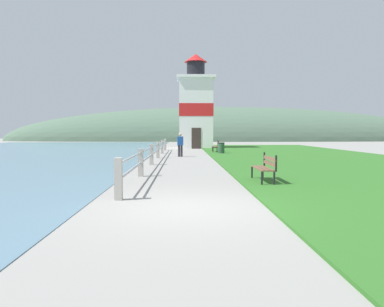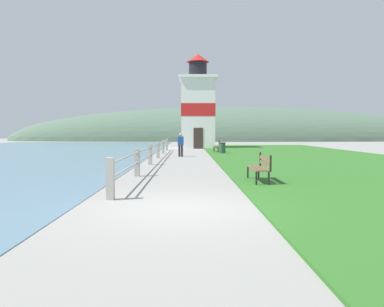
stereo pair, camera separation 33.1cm
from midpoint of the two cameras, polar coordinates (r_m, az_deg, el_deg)
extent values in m
plane|color=gray|center=(8.14, -1.18, -8.31)|extent=(160.00, 160.00, 0.00)
cube|color=#2D6623|center=(23.79, 18.17, -0.69)|extent=(12.00, 43.52, 0.06)
cube|color=#A8A399|center=(9.20, -11.34, -3.79)|extent=(0.18, 0.18, 1.02)
cube|color=#A8A399|center=(13.85, -7.68, -1.37)|extent=(0.18, 0.18, 1.02)
cube|color=#A8A399|center=(18.55, -5.88, -0.16)|extent=(0.18, 0.18, 1.02)
cube|color=#A8A399|center=(23.26, -4.80, 0.56)|extent=(0.18, 0.18, 1.02)
cube|color=#A8A399|center=(27.97, -4.08, 1.03)|extent=(0.18, 0.18, 1.02)
cube|color=#A8A399|center=(32.69, -3.58, 1.37)|extent=(0.18, 0.18, 1.02)
cylinder|color=#B2B2B7|center=(20.88, -5.28, 1.22)|extent=(0.06, 23.66, 0.06)
cylinder|color=#B2B2B7|center=(20.90, -5.28, 0.24)|extent=(0.06, 23.66, 0.06)
cube|color=brown|center=(12.12, 10.06, -2.25)|extent=(0.12, 1.69, 0.04)
cube|color=brown|center=(12.15, 10.74, -2.25)|extent=(0.12, 1.69, 0.04)
cube|color=brown|center=(12.18, 11.42, -2.24)|extent=(0.12, 1.69, 0.04)
cube|color=brown|center=(12.17, 11.84, -0.75)|extent=(0.06, 1.69, 0.11)
cube|color=brown|center=(12.18, 11.83, -1.49)|extent=(0.06, 1.69, 0.11)
cube|color=black|center=(11.34, 10.61, -3.89)|extent=(0.05, 0.05, 0.45)
cube|color=black|center=(12.94, 9.23, -2.98)|extent=(0.05, 0.05, 0.45)
cube|color=black|center=(11.42, 12.43, -3.86)|extent=(0.05, 0.05, 0.45)
cube|color=black|center=(13.01, 10.84, -2.96)|extent=(0.05, 0.05, 0.45)
cube|color=black|center=(11.38, 12.70, -1.51)|extent=(0.05, 0.05, 0.49)
cube|color=black|center=(12.98, 11.07, -0.90)|extent=(0.05, 0.05, 0.49)
cube|color=brown|center=(29.56, 3.76, 1.08)|extent=(0.20, 1.79, 0.04)
cube|color=brown|center=(29.57, 4.05, 1.08)|extent=(0.20, 1.79, 0.04)
cube|color=brown|center=(29.57, 4.33, 1.08)|extent=(0.20, 1.79, 0.04)
cube|color=brown|center=(29.56, 4.50, 1.70)|extent=(0.14, 1.79, 0.11)
cube|color=brown|center=(29.57, 4.50, 1.39)|extent=(0.14, 1.79, 0.11)
cube|color=black|center=(28.70, 3.73, 0.53)|extent=(0.05, 0.05, 0.45)
cube|color=black|center=(30.44, 3.64, 0.69)|extent=(0.05, 0.05, 0.45)
cube|color=black|center=(28.72, 4.47, 0.52)|extent=(0.05, 0.05, 0.45)
cube|color=black|center=(30.45, 4.34, 0.69)|extent=(0.05, 0.05, 0.45)
cube|color=black|center=(28.70, 4.57, 1.46)|extent=(0.05, 0.05, 0.49)
cube|color=black|center=(30.43, 4.44, 1.57)|extent=(0.05, 0.05, 0.49)
cube|color=white|center=(37.40, 1.15, 6.05)|extent=(3.25, 3.25, 6.79)
cube|color=red|center=(37.41, 1.15, 6.57)|extent=(3.29, 3.29, 1.22)
cube|color=white|center=(37.73, 1.15, 11.39)|extent=(3.74, 3.74, 0.25)
cylinder|color=black|center=(37.85, 1.16, 12.67)|extent=(1.79, 1.79, 1.45)
cone|color=red|center=(38.05, 1.16, 14.34)|extent=(2.23, 2.23, 0.80)
cube|color=#332823|center=(35.72, 1.22, 2.33)|extent=(0.90, 0.06, 2.00)
cylinder|color=#28282D|center=(24.46, -1.56, 0.40)|extent=(0.14, 0.14, 0.76)
cylinder|color=#28282D|center=(24.48, -1.16, 0.40)|extent=(0.14, 0.14, 0.76)
cube|color=#1E4C99|center=(24.44, -1.36, 1.95)|extent=(0.40, 0.25, 0.57)
sphere|color=tan|center=(24.43, -1.36, 2.90)|extent=(0.20, 0.20, 0.20)
cylinder|color=#2D5138|center=(27.50, 4.93, 0.76)|extent=(0.50, 0.50, 0.80)
cylinder|color=black|center=(27.49, 4.94, 1.64)|extent=(0.54, 0.54, 0.04)
ellipsoid|color=#4C6651|center=(67.47, 6.17, 1.95)|extent=(80.00, 16.00, 12.00)
camera|label=1|loc=(0.17, -89.59, 0.02)|focal=35.00mm
camera|label=2|loc=(0.17, 90.41, -0.02)|focal=35.00mm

